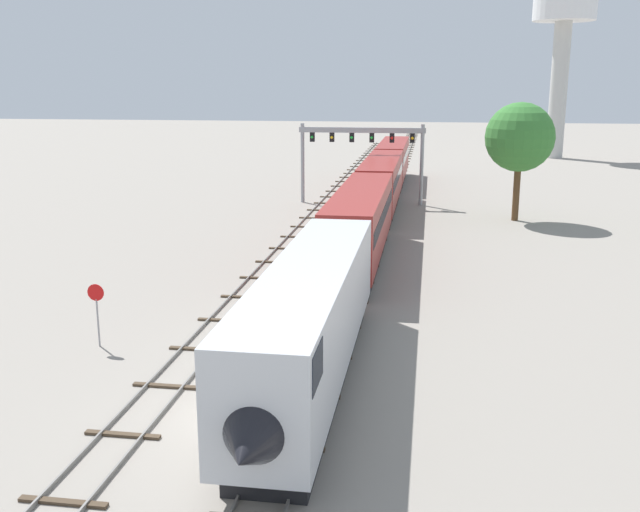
{
  "coord_description": "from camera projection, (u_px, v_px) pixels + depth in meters",
  "views": [
    {
      "loc": [
        6.29,
        -22.61,
        11.42
      ],
      "look_at": [
        1.0,
        12.0,
        3.0
      ],
      "focal_mm": 40.42,
      "sensor_mm": 36.0,
      "label": 1
    }
  ],
  "objects": [
    {
      "name": "track_main",
      "position": [
        392.0,
        185.0,
        82.68
      ],
      "size": [
        2.6,
        200.0,
        0.16
      ],
      "color": "slate",
      "rests_on": "ground"
    },
    {
      "name": "water_tower",
      "position": [
        564.0,
        18.0,
        108.26
      ],
      "size": [
        9.51,
        9.51,
        26.85
      ],
      "color": "beige",
      "rests_on": "ground"
    },
    {
      "name": "passenger_train",
      "position": [
        373.0,
        200.0,
        55.93
      ],
      "size": [
        3.04,
        78.56,
        4.8
      ],
      "color": "silver",
      "rests_on": "ground"
    },
    {
      "name": "track_near",
      "position": [
        318.0,
        214.0,
        64.27
      ],
      "size": [
        2.6,
        160.0,
        0.16
      ],
      "color": "slate",
      "rests_on": "ground"
    },
    {
      "name": "ground_plane",
      "position": [
        240.0,
        416.0,
        25.32
      ],
      "size": [
        400.0,
        400.0,
        0.0
      ],
      "primitive_type": "plane",
      "color": "gray"
    },
    {
      "name": "trackside_tree_left",
      "position": [
        520.0,
        138.0,
        59.91
      ],
      "size": [
        5.76,
        5.76,
        9.93
      ],
      "color": "brown",
      "rests_on": "ground"
    },
    {
      "name": "signal_gantry",
      "position": [
        362.0,
        145.0,
        68.77
      ],
      "size": [
        12.1,
        0.49,
        7.68
      ],
      "color": "#999BA0",
      "rests_on": "ground"
    },
    {
      "name": "stop_sign",
      "position": [
        97.0,
        306.0,
        31.65
      ],
      "size": [
        0.76,
        0.08,
        2.88
      ],
      "color": "gray",
      "rests_on": "ground"
    }
  ]
}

